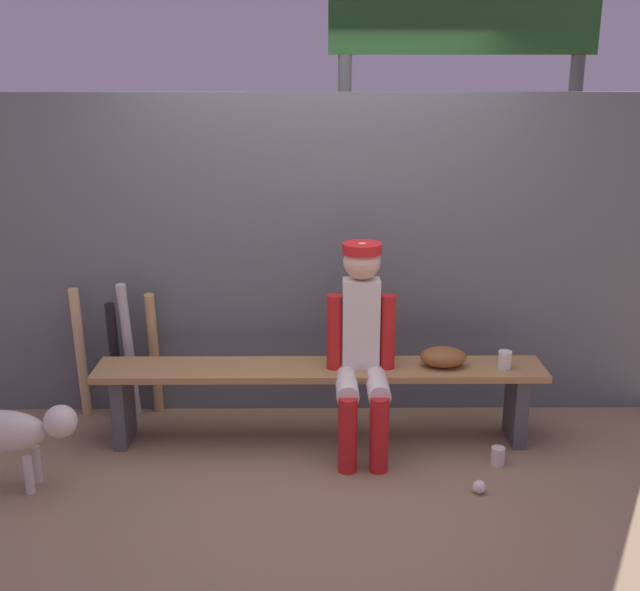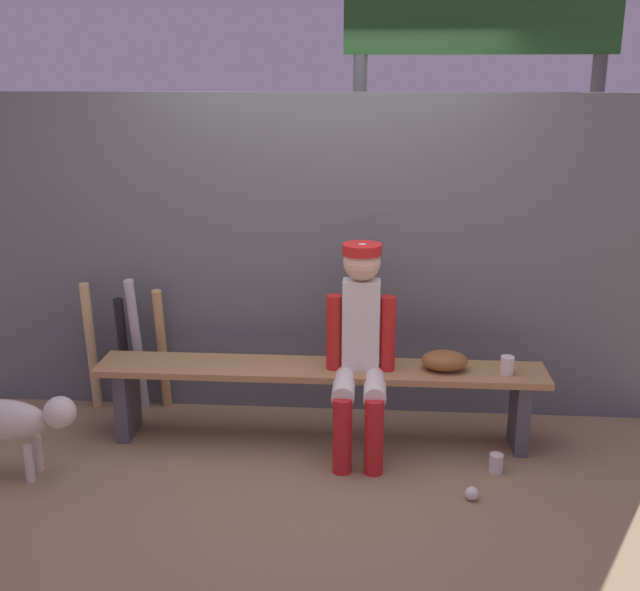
% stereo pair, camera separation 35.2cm
% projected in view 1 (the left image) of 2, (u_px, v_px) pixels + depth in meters
% --- Properties ---
extents(ground_plane, '(30.00, 30.00, 0.00)m').
position_uv_depth(ground_plane, '(320.00, 440.00, 4.81)').
color(ground_plane, '#937556').
extents(chainlink_fence, '(4.69, 0.03, 2.09)m').
position_uv_depth(chainlink_fence, '(319.00, 259.00, 4.98)').
color(chainlink_fence, '#595E63').
rests_on(chainlink_fence, ground_plane).
extents(dugout_bench, '(2.72, 0.36, 0.49)m').
position_uv_depth(dugout_bench, '(320.00, 383.00, 4.70)').
color(dugout_bench, '#AD7F4C').
rests_on(dugout_bench, ground_plane).
extents(player_seated, '(0.41, 0.55, 1.26)m').
position_uv_depth(player_seated, '(362.00, 342.00, 4.51)').
color(player_seated, silver).
rests_on(player_seated, ground_plane).
extents(baseball_glove, '(0.28, 0.20, 0.12)m').
position_uv_depth(baseball_glove, '(443.00, 357.00, 4.66)').
color(baseball_glove, brown).
rests_on(baseball_glove, dugout_bench).
extents(bat_wood_tan, '(0.07, 0.18, 0.86)m').
position_uv_depth(bat_wood_tan, '(154.00, 354.00, 5.06)').
color(bat_wood_tan, tan).
rests_on(bat_wood_tan, ground_plane).
extents(bat_aluminum_silver, '(0.08, 0.20, 0.94)m').
position_uv_depth(bat_aluminum_silver, '(129.00, 351.00, 5.00)').
color(bat_aluminum_silver, '#B7B7BC').
rests_on(bat_aluminum_silver, ground_plane).
extents(bat_aluminum_black, '(0.09, 0.20, 0.81)m').
position_uv_depth(bat_aluminum_black, '(115.00, 360.00, 5.02)').
color(bat_aluminum_black, black).
rests_on(bat_aluminum_black, ground_plane).
extents(bat_wood_natural, '(0.07, 0.13, 0.89)m').
position_uv_depth(bat_wood_natural, '(81.00, 353.00, 5.03)').
color(bat_wood_natural, tan).
rests_on(bat_wood_natural, ground_plane).
extents(baseball, '(0.07, 0.07, 0.07)m').
position_uv_depth(baseball, '(479.00, 487.00, 4.20)').
color(baseball, white).
rests_on(baseball, ground_plane).
extents(cup_on_ground, '(0.08, 0.08, 0.11)m').
position_uv_depth(cup_on_ground, '(498.00, 456.00, 4.50)').
color(cup_on_ground, silver).
rests_on(cup_on_ground, ground_plane).
extents(cup_on_bench, '(0.08, 0.08, 0.11)m').
position_uv_depth(cup_on_bench, '(505.00, 360.00, 4.63)').
color(cup_on_bench, silver).
rests_on(cup_on_bench, dugout_bench).
extents(scoreboard, '(2.17, 0.27, 3.28)m').
position_uv_depth(scoreboard, '(472.00, 60.00, 5.47)').
color(scoreboard, '#3F3F42').
rests_on(scoreboard, ground_plane).
extents(dog, '(0.84, 0.20, 0.49)m').
position_uv_depth(dog, '(9.00, 432.00, 4.17)').
color(dog, beige).
rests_on(dog, ground_plane).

